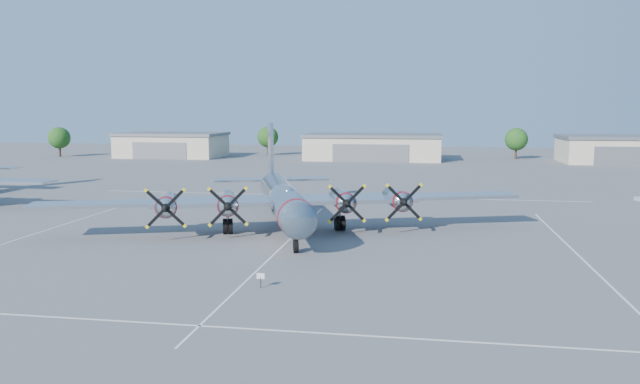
% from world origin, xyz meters
% --- Properties ---
extents(ground, '(260.00, 260.00, 0.00)m').
position_xyz_m(ground, '(0.00, 0.00, 0.00)').
color(ground, '#5B5B5E').
rests_on(ground, ground).
extents(parking_lines, '(60.00, 50.08, 0.01)m').
position_xyz_m(parking_lines, '(0.00, -1.75, 0.01)').
color(parking_lines, silver).
rests_on(parking_lines, ground).
extents(hangar_west, '(22.60, 14.60, 5.40)m').
position_xyz_m(hangar_west, '(-45.00, 81.96, 2.71)').
color(hangar_west, '#BDB096').
rests_on(hangar_west, ground).
extents(hangar_center, '(28.60, 14.60, 5.40)m').
position_xyz_m(hangar_center, '(0.00, 81.96, 2.71)').
color(hangar_center, '#BDB096').
rests_on(hangar_center, ground).
extents(hangar_east, '(20.60, 14.60, 5.40)m').
position_xyz_m(hangar_east, '(48.00, 81.96, 2.71)').
color(hangar_east, '#BDB096').
rests_on(hangar_east, ground).
extents(tree_far_west, '(4.80, 4.80, 6.64)m').
position_xyz_m(tree_far_west, '(-70.00, 78.00, 4.22)').
color(tree_far_west, '#382619').
rests_on(tree_far_west, ground).
extents(tree_west, '(4.80, 4.80, 6.64)m').
position_xyz_m(tree_west, '(-25.00, 90.00, 4.22)').
color(tree_west, '#382619').
rests_on(tree_west, ground).
extents(tree_east, '(4.80, 4.80, 6.64)m').
position_xyz_m(tree_east, '(30.00, 88.00, 4.22)').
color(tree_east, '#382619').
rests_on(tree_east, ground).
extents(main_bomber_b29, '(48.36, 40.17, 9.17)m').
position_xyz_m(main_bomber_b29, '(-1.67, 3.48, 0.00)').
color(main_bomber_b29, silver).
rests_on(main_bomber_b29, ground).
extents(info_placard, '(0.48, 0.05, 0.91)m').
position_xyz_m(info_placard, '(1.28, -15.13, 0.64)').
color(info_placard, black).
rests_on(info_placard, ground).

